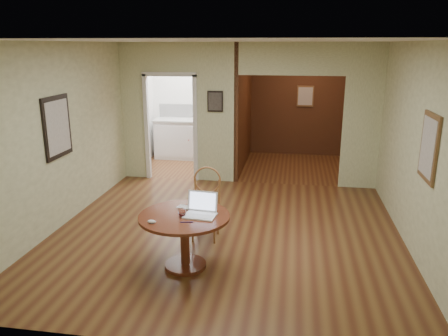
% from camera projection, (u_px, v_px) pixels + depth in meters
% --- Properties ---
extents(floor, '(5.00, 5.00, 0.00)m').
position_uv_depth(floor, '(226.00, 234.00, 6.35)').
color(floor, '#4C2615').
rests_on(floor, ground).
extents(room_shell, '(5.20, 7.50, 5.00)m').
position_uv_depth(room_shell, '(227.00, 113.00, 9.01)').
color(room_shell, white).
rests_on(room_shell, ground).
extents(dining_table, '(1.10, 1.10, 0.69)m').
position_uv_depth(dining_table, '(185.00, 229.00, 5.27)').
color(dining_table, '#5F2A17').
rests_on(dining_table, ground).
extents(chair, '(0.43, 0.43, 1.01)m').
position_uv_depth(chair, '(206.00, 199.00, 6.12)').
color(chair, olive).
rests_on(chair, ground).
extents(open_laptop, '(0.39, 0.35, 0.26)m').
position_uv_depth(open_laptop, '(201.00, 209.00, 5.23)').
color(open_laptop, white).
rests_on(open_laptop, dining_table).
extents(closed_laptop, '(0.34, 0.26, 0.02)m').
position_uv_depth(closed_laptop, '(187.00, 209.00, 5.37)').
color(closed_laptop, '#BBBBC0').
rests_on(closed_laptop, dining_table).
extents(mouse, '(0.10, 0.06, 0.04)m').
position_uv_depth(mouse, '(152.00, 222.00, 4.98)').
color(mouse, white).
rests_on(mouse, dining_table).
extents(wine_glass, '(0.10, 0.10, 0.11)m').
position_uv_depth(wine_glass, '(182.00, 212.00, 5.16)').
color(wine_glass, white).
rests_on(wine_glass, dining_table).
extents(pen, '(0.15, 0.04, 0.01)m').
position_uv_depth(pen, '(187.00, 222.00, 5.00)').
color(pen, navy).
rests_on(pen, dining_table).
extents(kitchen_cabinet, '(2.06, 0.60, 0.94)m').
position_uv_depth(kitchen_cabinet, '(198.00, 139.00, 10.42)').
color(kitchen_cabinet, white).
rests_on(kitchen_cabinet, ground).
extents(grocery_bag, '(0.34, 0.31, 0.28)m').
position_uv_depth(grocery_bag, '(219.00, 114.00, 10.17)').
color(grocery_bag, beige).
rests_on(grocery_bag, kitchen_cabinet).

